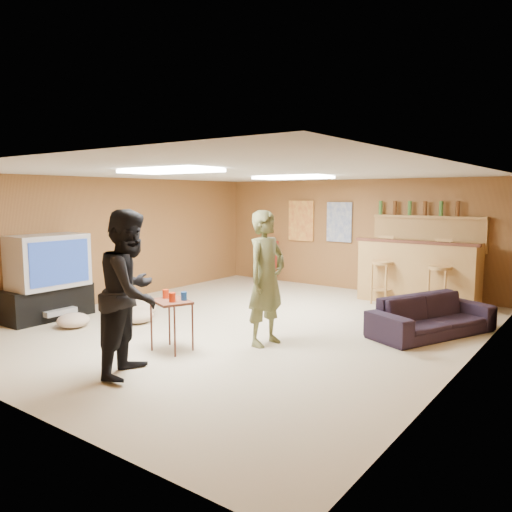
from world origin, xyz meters
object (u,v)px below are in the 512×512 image
Objects in this scene: bar_counter at (418,272)px; tray_table at (172,326)px; tv_body at (48,261)px; person_black at (131,293)px; sofa at (432,316)px; person_olive at (266,278)px.

bar_counter is 3.20× the size of tray_table.
tv_body is 6.09m from bar_counter.
person_black reaches higher than tv_body.
sofa is 3.48m from tray_table.
tray_table is at bearing 162.16° from sofa.
bar_counter reaches higher than sofa.
bar_counter is at bearing 47.00° from tv_body.
person_black reaches higher than sofa.
person_black is at bearing -74.57° from tray_table.
person_black is (-0.55, -1.69, 0.02)m from person_olive.
sofa is at bearing -56.26° from person_black.
tv_body is 0.61× the size of sofa.
tv_body reaches higher than sofa.
tray_table is (-0.77, -0.90, -0.54)m from person_olive.
bar_counter is at bearing 71.13° from tray_table.
person_black is at bearing 172.20° from sofa.
tv_body is at bearing 141.76° from sofa.
person_olive is 1.78m from person_black.
person_black is at bearing 167.01° from person_olive.
tv_body is at bearing 50.29° from person_black.
person_black is 0.96× the size of sofa.
bar_counter is 2.06m from sofa.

